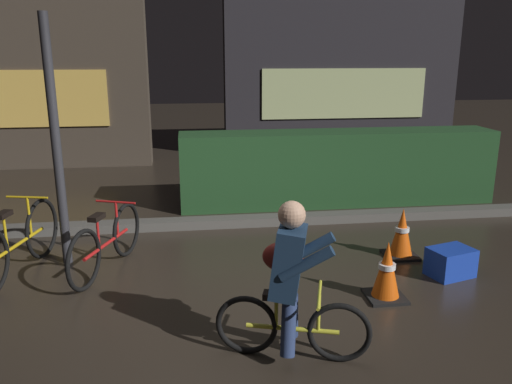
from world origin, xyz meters
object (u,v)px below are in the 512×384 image
(parked_bike_left_mid, at_px, (17,243))
(traffic_cone_far, at_px, (402,234))
(blue_crate, at_px, (451,262))
(street_post, at_px, (56,145))
(traffic_cone_near, at_px, (387,271))
(cyclist, at_px, (290,280))
(parked_bike_center_left, at_px, (107,242))

(parked_bike_left_mid, relative_size, traffic_cone_far, 2.91)
(traffic_cone_far, bearing_deg, parked_bike_left_mid, 179.55)
(traffic_cone_far, bearing_deg, blue_crate, -62.29)
(street_post, xyz_separation_m, traffic_cone_near, (3.19, -1.30, -1.05))
(parked_bike_left_mid, xyz_separation_m, cyclist, (2.50, -1.82, 0.27))
(parked_bike_center_left, bearing_deg, parked_bike_left_mid, 109.64)
(parked_bike_left_mid, relative_size, blue_crate, 3.79)
(traffic_cone_near, xyz_separation_m, blue_crate, (0.86, 0.40, -0.12))
(parked_bike_left_mid, relative_size, cyclist, 1.34)
(cyclist, bearing_deg, traffic_cone_far, 64.00)
(traffic_cone_far, height_order, blue_crate, traffic_cone_far)
(parked_bike_center_left, height_order, traffic_cone_near, parked_bike_center_left)
(traffic_cone_far, relative_size, blue_crate, 1.30)
(blue_crate, bearing_deg, parked_bike_left_mid, 172.28)
(street_post, bearing_deg, blue_crate, -12.54)
(parked_bike_left_mid, relative_size, traffic_cone_near, 2.92)
(street_post, xyz_separation_m, cyclist, (2.09, -2.12, -0.70))
(parked_bike_left_mid, xyz_separation_m, traffic_cone_near, (3.60, -1.00, -0.08))
(street_post, height_order, traffic_cone_far, street_post)
(street_post, bearing_deg, traffic_cone_far, -5.00)
(street_post, distance_m, blue_crate, 4.31)
(traffic_cone_near, bearing_deg, parked_bike_center_left, 159.64)
(traffic_cone_near, height_order, blue_crate, traffic_cone_near)
(parked_bike_center_left, xyz_separation_m, traffic_cone_far, (3.26, -0.03, -0.05))
(parked_bike_left_mid, height_order, traffic_cone_near, parked_bike_left_mid)
(blue_crate, bearing_deg, street_post, 167.46)
(traffic_cone_far, bearing_deg, cyclist, -132.78)
(traffic_cone_near, relative_size, cyclist, 0.46)
(parked_bike_center_left, bearing_deg, traffic_cone_near, -90.53)
(parked_bike_center_left, distance_m, traffic_cone_near, 2.88)
(street_post, bearing_deg, parked_bike_center_left, -31.54)
(traffic_cone_far, distance_m, cyclist, 2.46)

